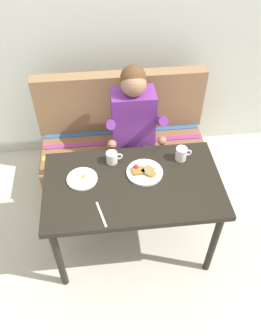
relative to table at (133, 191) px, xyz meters
The scene contains 10 objects.
ground_plane 0.65m from the table, ahead, with size 8.00×8.00×0.00m, color beige.
back_wall 1.43m from the table, 90.00° to the left, with size 4.40×0.10×2.60m, color beige.
table is the anchor object (origin of this frame).
couch 0.83m from the table, 90.00° to the left, with size 1.44×0.56×1.00m.
person 0.60m from the table, 82.55° to the left, with size 0.45×0.61×1.21m.
plate_breakfast 0.15m from the table, 42.57° to the left, with size 0.25×0.25×0.05m.
plate_eggs 0.36m from the table, 168.53° to the left, with size 0.21×0.21×0.04m.
coffee_mug 0.28m from the table, 119.49° to the left, with size 0.12×0.08×0.09m.
coffee_mug_second 0.44m from the table, 27.81° to the left, with size 0.12×0.08×0.10m.
knife 0.34m from the table, 133.34° to the right, with size 0.01×0.20×0.01m, color silver.
Camera 1 is at (-0.18, -1.51, 2.45)m, focal length 36.65 mm.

